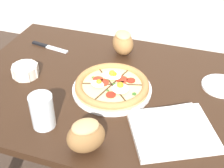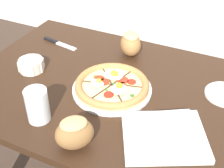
{
  "view_description": "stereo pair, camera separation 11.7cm",
  "coord_description": "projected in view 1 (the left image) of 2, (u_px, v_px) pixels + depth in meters",
  "views": [
    {
      "loc": [
        0.32,
        -0.91,
        1.5
      ],
      "look_at": [
        0.02,
        -0.02,
        0.8
      ],
      "focal_mm": 50.0,
      "sensor_mm": 36.0,
      "label": 1
    },
    {
      "loc": [
        0.43,
        -0.86,
        1.5
      ],
      "look_at": [
        0.02,
        -0.02,
        0.8
      ],
      "focal_mm": 50.0,
      "sensor_mm": 36.0,
      "label": 2
    }
  ],
  "objects": [
    {
      "name": "bread_piece_mid",
      "position": [
        123.0,
        42.0,
        1.37
      ],
      "size": [
        0.14,
        0.15,
        0.11
      ],
      "rotation": [
        0.0,
        0.0,
        2.2
      ],
      "color": "#A3703D",
      "rests_on": "dining_table"
    },
    {
      "name": "dining_table",
      "position": [
        108.0,
        111.0,
        1.28
      ],
      "size": [
        1.11,
        0.8,
        0.77
      ],
      "color": "#331E11",
      "rests_on": "ground_plane"
    },
    {
      "name": "knife_main",
      "position": [
        49.0,
        47.0,
        1.44
      ],
      "size": [
        0.19,
        0.05,
        0.01
      ],
      "rotation": [
        0.0,
        0.0,
        -0.16
      ],
      "color": "silver",
      "rests_on": "dining_table"
    },
    {
      "name": "napkin_folded",
      "position": [
        173.0,
        130.0,
        0.99
      ],
      "size": [
        0.33,
        0.31,
        0.04
      ],
      "rotation": [
        0.0,
        0.0,
        0.47
      ],
      "color": "silver",
      "rests_on": "dining_table"
    },
    {
      "name": "pizza",
      "position": [
        112.0,
        86.0,
        1.17
      ],
      "size": [
        0.3,
        0.3,
        0.05
      ],
      "color": "white",
      "rests_on": "dining_table"
    },
    {
      "name": "bread_piece_near",
      "position": [
        86.0,
        135.0,
        0.92
      ],
      "size": [
        0.15,
        0.15,
        0.11
      ],
      "rotation": [
        0.0,
        0.0,
        0.74
      ],
      "color": "olive",
      "rests_on": "dining_table"
    },
    {
      "name": "ramekin_bowl",
      "position": [
        25.0,
        70.0,
        1.25
      ],
      "size": [
        0.11,
        0.11,
        0.05
      ],
      "color": "silver",
      "rests_on": "dining_table"
    },
    {
      "name": "side_saucer",
      "position": [
        221.0,
        86.0,
        1.2
      ],
      "size": [
        0.15,
        0.15,
        0.01
      ],
      "color": "white",
      "rests_on": "dining_table"
    },
    {
      "name": "water_glass",
      "position": [
        43.0,
        113.0,
        1.0
      ],
      "size": [
        0.08,
        0.08,
        0.12
      ],
      "color": "white",
      "rests_on": "dining_table"
    }
  ]
}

